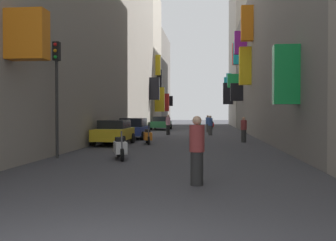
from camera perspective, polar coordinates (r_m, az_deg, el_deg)
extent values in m
plane|color=#38383D|center=(34.21, 3.68, -1.94)|extent=(140.00, 140.00, 0.00)
cube|color=gray|center=(26.55, -15.55, 15.86)|extent=(6.00, 39.49, 17.19)
cube|color=orange|center=(13.06, -20.80, 12.19)|extent=(1.30, 0.61, 1.60)
cube|color=black|center=(41.52, -2.08, 4.91)|extent=(1.10, 0.44, 2.49)
cube|color=#B2A899|center=(49.04, -5.14, 9.11)|extent=(6.00, 8.04, 17.31)
cube|color=yellow|center=(45.70, -1.28, 3.24)|extent=(1.17, 0.54, 2.98)
cube|color=yellow|center=(46.61, -1.54, 8.50)|extent=(0.62, 0.35, 2.52)
cube|color=black|center=(47.66, -1.33, 6.37)|extent=(0.63, 0.36, 2.40)
cube|color=slate|center=(58.89, -3.18, 6.14)|extent=(6.00, 12.47, 14.00)
cube|color=red|center=(54.54, -0.27, 2.79)|extent=(0.81, 0.62, 2.58)
cube|color=black|center=(59.81, 0.32, 3.01)|extent=(0.87, 0.36, 1.60)
cube|color=green|center=(15.46, 17.64, 6.70)|extent=(1.00, 0.52, 2.33)
cube|color=yellow|center=(31.58, 11.75, 8.18)|extent=(0.98, 0.60, 3.10)
cube|color=orange|center=(30.96, 12.04, 14.36)|extent=(0.94, 0.63, 2.75)
cube|color=slate|center=(40.80, 15.43, 7.03)|extent=(6.00, 13.09, 12.12)
cube|color=green|center=(41.48, 10.08, 6.02)|extent=(1.40, 0.38, 1.50)
cube|color=red|center=(42.75, 10.40, 9.98)|extent=(0.82, 0.64, 2.38)
cube|color=#19B2BF|center=(40.73, 10.60, 10.09)|extent=(0.84, 0.42, 2.34)
cube|color=black|center=(38.34, 10.49, 4.31)|extent=(1.27, 0.57, 1.77)
cube|color=purple|center=(35.55, 11.06, 11.62)|extent=(1.12, 0.59, 2.10)
cube|color=#9E9384|center=(56.99, 12.82, 9.97)|extent=(6.00, 16.42, 21.27)
cube|color=black|center=(53.50, 9.18, 4.09)|extent=(1.37, 0.51, 3.02)
cube|color=#19B2BF|center=(61.00, 9.02, 5.37)|extent=(0.93, 0.57, 2.54)
cube|color=#19B2BF|center=(56.88, 9.32, 5.71)|extent=(0.75, 0.56, 2.85)
cube|color=gold|center=(21.67, -8.32, -2.06)|extent=(1.68, 3.91, 0.64)
cube|color=black|center=(21.83, -8.19, -0.56)|extent=(1.48, 2.19, 0.48)
cylinder|color=black|center=(20.24, -6.91, -3.19)|extent=(0.18, 0.60, 0.60)
cylinder|color=black|center=(20.68, -11.46, -3.11)|extent=(0.18, 0.60, 0.60)
cylinder|color=black|center=(22.75, -5.45, -2.71)|extent=(0.18, 0.60, 0.60)
cylinder|color=black|center=(23.15, -9.54, -2.66)|extent=(0.18, 0.60, 0.60)
cube|color=navy|center=(26.47, -5.37, -1.55)|extent=(1.77, 4.04, 0.58)
cube|color=black|center=(26.65, -5.29, -0.26)|extent=(1.56, 2.26, 0.60)
cylinder|color=black|center=(25.01, -3.99, -2.37)|extent=(0.18, 0.60, 0.60)
cylinder|color=black|center=(25.38, -7.93, -2.32)|extent=(0.18, 0.60, 0.60)
cylinder|color=black|center=(27.64, -3.03, -2.04)|extent=(0.18, 0.60, 0.60)
cylinder|color=black|center=(27.98, -6.61, -2.01)|extent=(0.18, 0.60, 0.60)
cube|color=#236638|center=(41.18, -1.02, -0.57)|extent=(1.84, 4.41, 0.64)
cube|color=black|center=(41.39, -0.98, 0.25)|extent=(1.62, 2.47, 0.52)
cylinder|color=black|center=(39.64, 0.04, -1.09)|extent=(0.18, 0.60, 0.60)
cylinder|color=black|center=(39.87, -2.59, -1.08)|extent=(0.18, 0.60, 0.60)
cylinder|color=black|center=(42.54, 0.45, -0.95)|extent=(0.18, 0.60, 0.60)
cylinder|color=black|center=(42.75, -2.00, -0.94)|extent=(0.18, 0.60, 0.60)
cube|color=orange|center=(22.01, -3.11, -2.40)|extent=(0.67, 1.12, 0.45)
cube|color=black|center=(22.19, -3.15, -1.59)|extent=(0.44, 0.62, 0.16)
cylinder|color=#4C4C51|center=(21.48, -3.00, -1.62)|extent=(0.12, 0.28, 0.68)
cylinder|color=black|center=(21.38, -2.97, -3.11)|extent=(0.21, 0.49, 0.48)
cylinder|color=black|center=(22.68, -3.24, -2.87)|extent=(0.21, 0.49, 0.48)
cube|color=#287F3D|center=(47.86, 4.69, -0.53)|extent=(0.63, 1.09, 0.45)
cube|color=black|center=(47.67, 4.64, -0.17)|extent=(0.42, 0.61, 0.16)
cylinder|color=#4C4C51|center=(48.36, 4.82, -0.12)|extent=(0.11, 0.28, 0.68)
cylinder|color=black|center=(48.50, 4.85, -0.77)|extent=(0.19, 0.49, 0.48)
cylinder|color=black|center=(47.24, 4.52, -0.82)|extent=(0.19, 0.49, 0.48)
cube|color=red|center=(43.85, 6.77, -0.68)|extent=(0.45, 1.14, 0.45)
cube|color=black|center=(44.05, 6.77, -0.27)|extent=(0.32, 0.56, 0.16)
cylinder|color=#4C4C51|center=(43.27, 6.78, -0.27)|extent=(0.06, 0.27, 0.68)
cylinder|color=black|center=(43.14, 6.78, -1.00)|extent=(0.10, 0.48, 0.48)
cylinder|color=black|center=(44.57, 6.77, -0.94)|extent=(0.10, 0.48, 0.48)
cube|color=silver|center=(14.80, -7.35, -4.11)|extent=(0.79, 1.21, 0.45)
cube|color=black|center=(14.99, -7.43, -2.88)|extent=(0.49, 0.63, 0.16)
cylinder|color=#4C4C51|center=(14.22, -7.11, -3.01)|extent=(0.15, 0.28, 0.68)
cylinder|color=black|center=(14.13, -7.04, -5.28)|extent=(0.25, 0.49, 0.48)
cylinder|color=black|center=(15.52, -7.62, -4.71)|extent=(0.25, 0.49, 0.48)
cylinder|color=#373737|center=(35.73, 6.11, -1.18)|extent=(0.42, 0.42, 0.80)
cylinder|color=#335199|center=(35.71, 6.11, -0.04)|extent=(0.49, 0.49, 0.63)
sphere|color=tan|center=(35.71, 6.11, 0.64)|extent=(0.22, 0.22, 0.22)
cylinder|color=#2E2E2E|center=(23.73, 11.53, -2.36)|extent=(0.41, 0.41, 0.78)
cylinder|color=maroon|center=(23.69, 11.53, -0.69)|extent=(0.49, 0.49, 0.61)
sphere|color=tan|center=(23.69, 11.54, 0.31)|extent=(0.21, 0.21, 0.21)
cylinder|color=#3F3F3F|center=(31.02, 6.50, -1.52)|extent=(0.36, 0.36, 0.80)
cylinder|color=#335199|center=(31.00, 6.50, -0.21)|extent=(0.42, 0.42, 0.63)
sphere|color=tan|center=(30.99, 6.50, 0.57)|extent=(0.22, 0.22, 0.22)
cylinder|color=#252525|center=(9.42, 4.45, -7.35)|extent=(0.41, 0.41, 0.84)
cylinder|color=maroon|center=(9.34, 4.46, -2.75)|extent=(0.49, 0.49, 0.67)
sphere|color=tan|center=(9.32, 4.46, 0.00)|extent=(0.23, 0.23, 0.23)
cylinder|color=black|center=(31.15, 0.02, -1.47)|extent=(0.44, 0.44, 0.83)
cylinder|color=pink|center=(31.13, 0.02, -0.11)|extent=(0.52, 0.52, 0.66)
sphere|color=tan|center=(31.12, 0.02, 0.71)|extent=(0.22, 0.22, 0.22)
cylinder|color=#2D2D2D|center=(15.69, -16.67, 1.65)|extent=(0.12, 0.12, 3.94)
cube|color=black|center=(15.89, -16.72, 10.14)|extent=(0.26, 0.26, 0.75)
sphere|color=red|center=(15.80, -16.93, 11.11)|extent=(0.14, 0.14, 0.14)
sphere|color=orange|center=(15.76, -16.92, 10.21)|extent=(0.14, 0.14, 0.14)
sphere|color=green|center=(15.72, -16.92, 9.31)|extent=(0.14, 0.14, 0.14)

